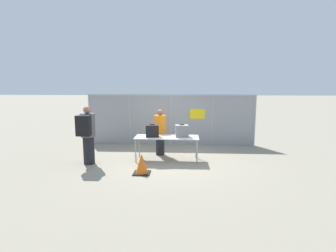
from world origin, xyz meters
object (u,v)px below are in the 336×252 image
Objects in this scene: suitcase_black at (152,131)px; inspection_table at (167,138)px; traffic_cone at (142,164)px; traveler_hooded at (87,133)px; utility_trailer at (204,129)px; security_worker_near at (160,132)px; suitcase_grey at (182,131)px.

inspection_table is at bearing 2.99° from suitcase_black.
traffic_cone is at bearing -95.94° from suitcase_black.
traveler_hooded reaches higher than suitcase_black.
traveler_hooded is 2.10m from traffic_cone.
traveler_hooded is at bearing -163.74° from suitcase_black.
suitcase_black is 4.77m from utility_trailer.
security_worker_near reaches higher than utility_trailer.
traveler_hooded is 1.12× the size of security_worker_near.
suitcase_black reaches higher than suitcase_grey.
security_worker_near is (0.19, 0.70, -0.15)m from suitcase_black.
utility_trailer is (3.95, 4.85, -0.63)m from traveler_hooded.
utility_trailer is at bearing 69.15° from traffic_cone.
utility_trailer is (1.05, 4.22, -0.61)m from suitcase_grey.
suitcase_grey is at bearing 154.87° from security_worker_near.
traffic_cone is (-0.14, -1.35, -0.72)m from suitcase_black.
traffic_cone is at bearing 95.50° from security_worker_near.
suitcase_grey is 0.10× the size of utility_trailer.
security_worker_near is 0.38× the size of utility_trailer.
inspection_table is 0.48× the size of utility_trailer.
security_worker_near is at bearing 140.26° from suitcase_grey.
suitcase_grey is (0.48, 0.04, 0.25)m from inspection_table.
suitcase_grey is at bearing 3.91° from suitcase_black.
security_worker_near is 2.83× the size of traffic_cone.
suitcase_grey reaches higher than utility_trailer.
inspection_table is at bearing -109.81° from utility_trailer.
traveler_hooded is 0.42× the size of utility_trailer.
traffic_cone is (-1.10, -1.41, -0.72)m from suitcase_grey.
inspection_table is 0.74m from security_worker_near.
traveler_hooded is at bearing -167.70° from suitcase_grey.
traffic_cone is at bearing -114.02° from inspection_table.
security_worker_near is 4.04m from utility_trailer.
inspection_table is at bearing 127.22° from security_worker_near.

